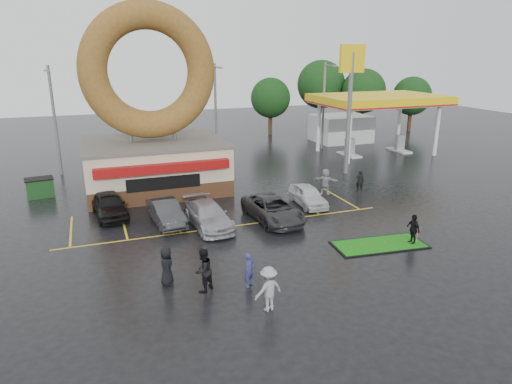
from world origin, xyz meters
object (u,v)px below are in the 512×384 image
object	(u,v)px
gas_station	(361,114)
person_blue	(249,270)
car_grey	(273,209)
car_white	(308,195)
streetlight_left	(55,118)
car_black	(109,205)
putting_green	(379,245)
donut_shop	(153,130)
shell_sign	(351,86)
car_dgrey	(166,212)
car_silver	(208,215)
person_cameraman	(413,229)
streetlight_right	(324,104)
dumpster	(40,188)
streetlight_mid	(216,110)

from	to	relation	value
gas_station	person_blue	xyz separation A→B (m)	(-21.33, -24.76, -2.90)
car_grey	car_white	bearing A→B (deg)	25.50
person_blue	car_grey	bearing A→B (deg)	21.37
streetlight_left	car_black	world-z (taller)	streetlight_left
putting_green	car_white	bearing A→B (deg)	94.84
donut_shop	shell_sign	bearing A→B (deg)	-3.47
gas_station	donut_shop	bearing A→B (deg)	-160.89
car_dgrey	car_silver	bearing A→B (deg)	-37.42
person_cameraman	putting_green	world-z (taller)	person_cameraman
gas_station	car_dgrey	size ratio (longest dim) A/B	3.18
streetlight_right	dumpster	bearing A→B (deg)	-163.23
gas_station	streetlight_mid	distance (m)	16.04
car_dgrey	putting_green	distance (m)	12.61
car_dgrey	car_silver	world-z (taller)	car_silver
car_silver	shell_sign	bearing A→B (deg)	25.51
putting_green	person_cameraman	bearing A→B (deg)	-13.09
streetlight_right	car_dgrey	bearing A→B (deg)	-139.50
car_black	person_cameraman	distance (m)	18.33
person_cameraman	car_grey	bearing A→B (deg)	-135.14
shell_sign	person_blue	bearing A→B (deg)	-132.17
donut_shop	car_white	bearing A→B (deg)	-39.62
streetlight_mid	person_blue	distance (m)	25.62
shell_sign	car_black	distance (m)	21.21
streetlight_mid	car_black	xyz separation A→B (m)	(-10.69, -13.21, -4.01)
gas_station	streetlight_left	world-z (taller)	streetlight_left
donut_shop	person_blue	xyz separation A→B (m)	(1.67, -16.79, -3.67)
donut_shop	dumpster	bearing A→B (deg)	174.64
shell_sign	car_silver	xyz separation A→B (m)	(-14.25, -8.16, -6.65)
donut_shop	car_silver	xyz separation A→B (m)	(1.75, -9.13, -3.74)
car_silver	person_blue	world-z (taller)	person_blue
person_blue	streetlight_left	bearing A→B (deg)	70.70
person_blue	gas_station	bearing A→B (deg)	9.90
car_black	car_white	distance (m)	13.03
streetlight_right	person_blue	world-z (taller)	streetlight_right
gas_station	dumpster	distance (m)	32.12
car_grey	dumpster	xyz separation A→B (m)	(-13.93, 10.24, -0.08)
shell_sign	streetlight_right	size ratio (longest dim) A/B	1.18
streetlight_right	car_dgrey	distance (m)	26.00
gas_station	car_black	world-z (taller)	gas_station
streetlight_right	car_dgrey	size ratio (longest dim) A/B	2.09
person_blue	person_cameraman	distance (m)	9.99
shell_sign	streetlight_right	xyz separation A→B (m)	(3.00, 9.92, -2.60)
streetlight_right	person_cameraman	bearing A→B (deg)	-106.98
person_blue	car_white	bearing A→B (deg)	11.70
car_silver	person_cameraman	size ratio (longest dim) A/B	2.94
streetlight_mid	car_silver	distance (m)	18.32
streetlight_right	putting_green	bearing A→B (deg)	-111.10
donut_shop	dumpster	xyz separation A→B (m)	(-8.16, 0.76, -3.81)
shell_sign	car_grey	distance (m)	14.87
car_dgrey	car_grey	bearing A→B (deg)	-21.20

